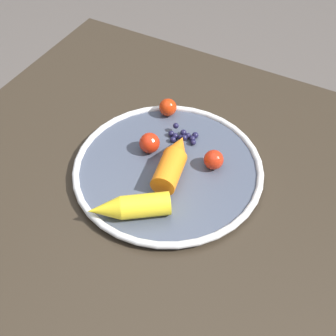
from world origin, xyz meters
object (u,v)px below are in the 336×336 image
plate (168,169)px  tomato_mid (214,160)px  dining_table (179,224)px  carrot_yellow (129,207)px  tomato_far (150,143)px  carrot_orange (172,162)px  blueberry_pile (182,138)px  tomato_near (168,107)px

plate → tomato_mid: (0.07, 0.04, 0.02)m
dining_table → carrot_yellow: carrot_yellow is taller
tomato_mid → tomato_far: tomato_far is taller
carrot_orange → blueberry_pile: size_ratio=2.28×
dining_table → blueberry_pile: 0.16m
dining_table → carrot_yellow: 0.17m
dining_table → plate: plate is taller
carrot_orange → tomato_mid: (0.06, 0.04, -0.00)m
carrot_yellow → tomato_far: same height
carrot_yellow → tomato_mid: bearing=65.2°
carrot_orange → dining_table: bearing=-37.9°
dining_table → tomato_mid: tomato_mid is taller
tomato_far → dining_table: bearing=-27.6°
blueberry_pile → tomato_near: tomato_near is taller
dining_table → tomato_far: 0.16m
tomato_near → tomato_far: tomato_far is taller
blueberry_pile → tomato_near: 0.08m
plate → blueberry_pile: 0.07m
plate → tomato_far: size_ratio=9.00×
carrot_orange → tomato_far: size_ratio=3.58×
plate → tomato_near: size_ratio=9.79×
tomato_near → tomato_far: size_ratio=0.92×
tomato_near → plate: bearing=-61.5°
carrot_orange → carrot_yellow: carrot_orange is taller
tomato_far → blueberry_pile: bearing=51.9°
tomato_near → tomato_mid: (0.14, -0.08, 0.00)m
plate → tomato_mid: tomato_mid is taller
plate → tomato_far: (-0.05, 0.02, 0.02)m
carrot_orange → plate: bearing=172.7°
blueberry_pile → tomato_far: bearing=-128.1°
dining_table → carrot_yellow: bearing=-113.1°
carrot_yellow → dining_table: bearing=66.9°
dining_table → tomato_far: bearing=152.4°
tomato_mid → dining_table: bearing=-117.3°
tomato_mid → tomato_far: 0.12m
plate → dining_table: bearing=-31.6°
dining_table → tomato_far: tomato_far is taller
dining_table → carrot_orange: size_ratio=6.92×
tomato_mid → blueberry_pile: bearing=157.2°
carrot_orange → tomato_mid: 0.07m
plate → carrot_orange: bearing=-7.3°
tomato_far → carrot_orange: bearing=-22.1°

